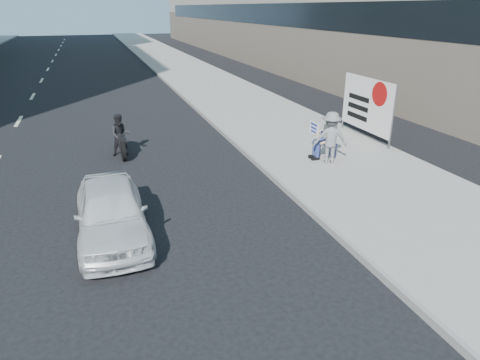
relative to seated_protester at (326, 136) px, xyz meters
name	(u,v)px	position (x,y,z in m)	size (l,w,h in m)	color
ground	(283,258)	(-3.66, -4.88, -0.87)	(160.00, 160.00, 0.00)	black
near_sidewalk	(212,85)	(0.34, 15.12, -0.80)	(5.00, 120.00, 0.15)	gray
seated_protester	(326,136)	(0.00, 0.00, 0.00)	(0.83, 1.12, 1.31)	#12114D
jogger	(331,138)	(-0.10, -0.47, 0.08)	(1.04, 0.60, 1.61)	slate
protest_banner	(367,104)	(2.52, 1.55, 0.53)	(0.08, 3.06, 2.20)	#4C4C4C
white_sedan_near	(111,212)	(-6.81, -2.88, -0.26)	(1.46, 3.62, 1.24)	silver
motorcycle	(121,137)	(-6.17, 2.86, -0.24)	(0.71, 2.04, 1.42)	black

